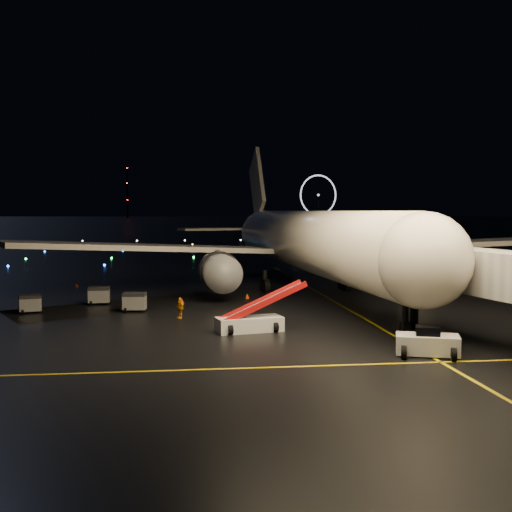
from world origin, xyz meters
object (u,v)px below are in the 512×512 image
object	(u,v)px
baggage_cart_2	(30,304)
belt_loader	(249,308)
airliner	(302,208)
pushback_tug	(427,341)
baggage_cart_0	(135,302)
baggage_cart_1	(99,296)
crew_c	(180,308)

from	to	relation	value
baggage_cart_2	belt_loader	bearing A→B (deg)	-47.55
airliner	pushback_tug	xyz separation A→B (m)	(1.21, -34.88, -8.58)
airliner	baggage_cart_0	xyz separation A→B (m)	(-18.37, -14.48, -8.65)
belt_loader	baggage_cart_1	world-z (taller)	belt_loader
baggage_cart_1	belt_loader	bearing A→B (deg)	-51.98
baggage_cart_0	baggage_cart_1	size ratio (longest dim) A/B	1.01
crew_c	airliner	bearing A→B (deg)	111.88
pushback_tug	belt_loader	size ratio (longest dim) A/B	0.53
pushback_tug	baggage_cart_2	distance (m)	35.57
belt_loader	baggage_cart_1	size ratio (longest dim) A/B	3.66
airliner	belt_loader	size ratio (longest dim) A/B	9.14
pushback_tug	baggage_cart_2	world-z (taller)	pushback_tug
pushback_tug	baggage_cart_2	xyz separation A→B (m)	(-28.89, 20.76, -0.13)
belt_loader	baggage_cart_2	world-z (taller)	belt_loader
baggage_cart_0	baggage_cart_1	bearing A→B (deg)	133.46
baggage_cart_0	baggage_cart_2	distance (m)	9.31
airliner	baggage_cart_2	size ratio (longest dim) A/B	35.51
crew_c	baggage_cart_2	world-z (taller)	crew_c
airliner	baggage_cart_1	bearing A→B (deg)	-160.64
crew_c	baggage_cart_1	bearing A→B (deg)	-170.90
baggage_cart_1	crew_c	bearing A→B (deg)	-51.03
crew_c	baggage_cart_0	world-z (taller)	crew_c
pushback_tug	baggage_cart_1	size ratio (longest dim) A/B	1.95
crew_c	baggage_cart_1	world-z (taller)	crew_c
airliner	crew_c	bearing A→B (deg)	-131.04
pushback_tug	baggage_cart_0	size ratio (longest dim) A/B	1.93
airliner	baggage_cart_0	world-z (taller)	airliner
belt_loader	baggage_cart_0	size ratio (longest dim) A/B	3.63
pushback_tug	crew_c	size ratio (longest dim) A/B	2.16
airliner	baggage_cart_2	world-z (taller)	airliner
belt_loader	crew_c	world-z (taller)	belt_loader
airliner	baggage_cart_1	size ratio (longest dim) A/B	33.48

